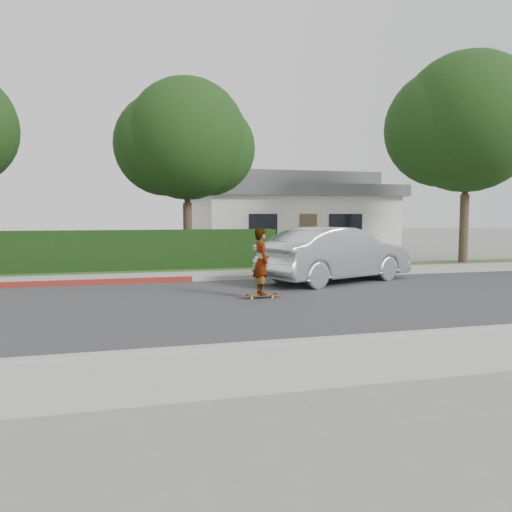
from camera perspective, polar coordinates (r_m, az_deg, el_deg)
name	(u,v)px	position (r m, az deg, el deg)	size (l,w,h in m)	color
ground	(172,306)	(11.28, -9.59, -5.71)	(120.00, 120.00, 0.00)	slate
road	(172,306)	(11.28, -9.59, -5.68)	(60.00, 8.00, 0.01)	#2D2D30
curb_near	(199,352)	(7.29, -6.50, -10.81)	(60.00, 0.20, 0.15)	#9E9E99
sidewalk_near	(210,372)	(6.44, -5.28, -13.03)	(60.00, 1.60, 0.12)	gray
curb_far	(159,280)	(15.31, -11.05, -2.72)	(60.00, 0.20, 0.15)	#9E9E99
sidewalk_far	(157,277)	(16.20, -11.27, -2.38)	(60.00, 1.60, 0.12)	gray
planting_strip	(154,272)	(17.79, -11.60, -1.80)	(60.00, 1.60, 0.10)	#2D4C1E
hedge	(64,252)	(18.40, -21.12, 0.39)	(15.00, 1.00, 1.50)	black
tree_center	(186,143)	(20.60, -8.04, 12.66)	(5.66, 4.84, 7.44)	#33261C
tree_right	(464,127)	(22.59, 22.66, 13.48)	(6.32, 5.60, 8.56)	#33261C
house	(286,214)	(28.51, 3.48, 4.79)	(10.60, 8.60, 4.30)	beige
skateboard	(261,295)	(12.16, 0.61, -4.48)	(0.99, 0.23, 0.09)	gold
skateboarder	(261,261)	(12.06, 0.61, -0.62)	(0.59, 0.39, 1.61)	white
car_silver	(336,255)	(15.31, 9.14, 0.16)	(1.77, 5.07, 1.67)	silver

